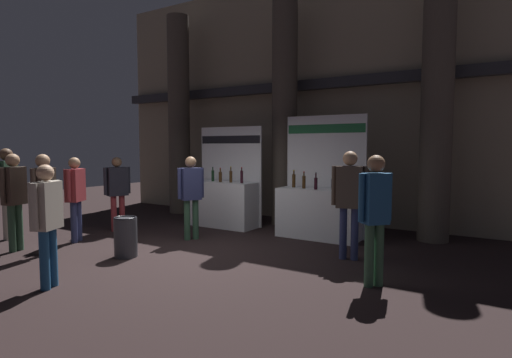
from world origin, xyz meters
name	(u,v)px	position (x,y,z in m)	size (l,w,h in m)	color
ground_plane	(188,255)	(0.00, 0.00, 0.00)	(24.00, 24.00, 0.00)	black
hall_colonnade	(298,102)	(0.00, 4.14, 2.98)	(11.70, 1.34, 6.11)	gray
exhibitor_booth_0	(223,200)	(-1.07, 2.45, 0.62)	(1.73, 0.66, 2.33)	white
exhibitor_booth_1	(319,208)	(1.33, 2.48, 0.62)	(1.75, 0.66, 2.51)	white
trash_bin	(126,237)	(-0.84, -0.62, 0.34)	(0.39, 0.39, 0.68)	#38383D
visitor_0	(44,196)	(-2.12, -1.26, 1.03)	(0.30, 0.50, 1.74)	#33563D
visitor_1	(350,194)	(2.41, 1.24, 1.09)	(0.57, 0.35, 1.79)	navy
visitor_2	(191,190)	(-0.78, 0.98, 0.99)	(0.38, 0.49, 1.67)	#33563D
visitor_3	(7,185)	(-3.89, -0.97, 1.10)	(0.36, 0.53, 1.83)	#ADA393
visitor_4	(47,215)	(-0.46, -2.22, 0.97)	(0.37, 0.51, 1.63)	navy
visitor_5	(14,193)	(-2.81, -1.41, 1.04)	(0.33, 0.50, 1.74)	#33563D
visitor_6	(117,187)	(-2.71, 0.75, 0.98)	(0.37, 0.56, 1.63)	maroon
visitor_7	(375,209)	(3.15, 0.14, 1.04)	(0.39, 0.40, 1.76)	#33563D
visitor_8	(75,191)	(-2.56, -0.38, 0.99)	(0.40, 0.52, 1.66)	navy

